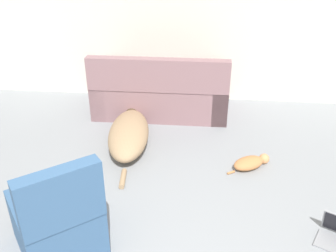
{
  "coord_description": "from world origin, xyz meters",
  "views": [
    {
      "loc": [
        0.19,
        -1.16,
        2.3
      ],
      "look_at": [
        -0.15,
        2.19,
        0.48
      ],
      "focal_mm": 40.0,
      "sensor_mm": 36.0,
      "label": 1
    }
  ],
  "objects_px": {
    "dog": "(129,131)",
    "side_chair": "(58,221)",
    "couch": "(161,93)",
    "cat": "(251,163)"
  },
  "relations": [
    {
      "from": "cat",
      "to": "dog",
      "type": "bearing_deg",
      "value": 131.43
    },
    {
      "from": "couch",
      "to": "cat",
      "type": "bearing_deg",
      "value": 131.66
    },
    {
      "from": "couch",
      "to": "dog",
      "type": "xyz_separation_m",
      "value": [
        -0.28,
        -0.83,
        -0.15
      ]
    },
    {
      "from": "dog",
      "to": "side_chair",
      "type": "height_order",
      "value": "side_chair"
    },
    {
      "from": "dog",
      "to": "side_chair",
      "type": "distance_m",
      "value": 1.74
    },
    {
      "from": "dog",
      "to": "cat",
      "type": "height_order",
      "value": "dog"
    },
    {
      "from": "dog",
      "to": "cat",
      "type": "distance_m",
      "value": 1.45
    },
    {
      "from": "couch",
      "to": "dog",
      "type": "distance_m",
      "value": 0.88
    },
    {
      "from": "couch",
      "to": "side_chair",
      "type": "bearing_deg",
      "value": 78.61
    },
    {
      "from": "couch",
      "to": "dog",
      "type": "height_order",
      "value": "couch"
    }
  ]
}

